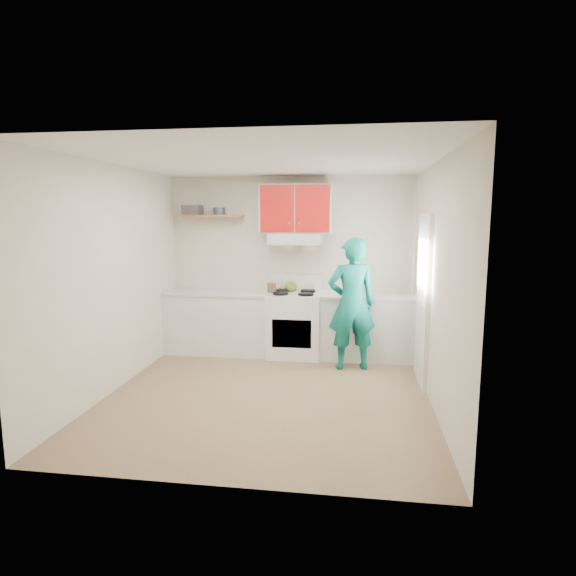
# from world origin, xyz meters

# --- Properties ---
(floor) EXTENTS (3.80, 3.80, 0.00)m
(floor) POSITION_xyz_m (0.00, 0.00, 0.00)
(floor) COLOR brown
(floor) RESTS_ON ground
(ceiling) EXTENTS (3.60, 3.80, 0.04)m
(ceiling) POSITION_xyz_m (0.00, 0.00, 2.60)
(ceiling) COLOR white
(ceiling) RESTS_ON floor
(back_wall) EXTENTS (3.60, 0.04, 2.60)m
(back_wall) POSITION_xyz_m (0.00, 1.90, 1.30)
(back_wall) COLOR beige
(back_wall) RESTS_ON floor
(front_wall) EXTENTS (3.60, 0.04, 2.60)m
(front_wall) POSITION_xyz_m (0.00, -1.90, 1.30)
(front_wall) COLOR beige
(front_wall) RESTS_ON floor
(left_wall) EXTENTS (0.04, 3.80, 2.60)m
(left_wall) POSITION_xyz_m (-1.80, 0.00, 1.30)
(left_wall) COLOR beige
(left_wall) RESTS_ON floor
(right_wall) EXTENTS (0.04, 3.80, 2.60)m
(right_wall) POSITION_xyz_m (1.80, 0.00, 1.30)
(right_wall) COLOR beige
(right_wall) RESTS_ON floor
(door) EXTENTS (0.05, 0.85, 2.05)m
(door) POSITION_xyz_m (1.78, 0.70, 1.02)
(door) COLOR white
(door) RESTS_ON floor
(door_glass) EXTENTS (0.01, 0.55, 0.95)m
(door_glass) POSITION_xyz_m (1.75, 0.70, 1.45)
(door_glass) COLOR white
(door_glass) RESTS_ON door
(counter_left) EXTENTS (1.52, 0.60, 0.90)m
(counter_left) POSITION_xyz_m (-1.04, 1.60, 0.45)
(counter_left) COLOR silver
(counter_left) RESTS_ON floor
(counter_right) EXTENTS (1.32, 0.60, 0.90)m
(counter_right) POSITION_xyz_m (1.14, 1.60, 0.45)
(counter_right) COLOR silver
(counter_right) RESTS_ON floor
(stove) EXTENTS (0.76, 0.65, 0.92)m
(stove) POSITION_xyz_m (0.10, 1.57, 0.46)
(stove) COLOR white
(stove) RESTS_ON floor
(range_hood) EXTENTS (0.76, 0.44, 0.15)m
(range_hood) POSITION_xyz_m (0.10, 1.68, 1.70)
(range_hood) COLOR silver
(range_hood) RESTS_ON back_wall
(upper_cabinets) EXTENTS (1.02, 0.33, 0.70)m
(upper_cabinets) POSITION_xyz_m (0.10, 1.73, 2.12)
(upper_cabinets) COLOR #AD130F
(upper_cabinets) RESTS_ON back_wall
(shelf) EXTENTS (0.90, 0.30, 0.04)m
(shelf) POSITION_xyz_m (-1.15, 1.75, 2.02)
(shelf) COLOR brown
(shelf) RESTS_ON back_wall
(books) EXTENTS (0.29, 0.22, 0.14)m
(books) POSITION_xyz_m (-1.44, 1.71, 2.11)
(books) COLOR #473F45
(books) RESTS_ON shelf
(tin) EXTENTS (0.23, 0.23, 0.11)m
(tin) POSITION_xyz_m (-1.04, 1.74, 2.09)
(tin) COLOR #333D4C
(tin) RESTS_ON shelf
(kettle) EXTENTS (0.20, 0.20, 0.15)m
(kettle) POSITION_xyz_m (0.03, 1.72, 0.99)
(kettle) COLOR #5C7821
(kettle) RESTS_ON stove
(crock) EXTENTS (0.16, 0.16, 0.16)m
(crock) POSITION_xyz_m (-0.24, 1.62, 0.98)
(crock) COLOR brown
(crock) RESTS_ON counter_left
(cutting_board) EXTENTS (0.36, 0.31, 0.02)m
(cutting_board) POSITION_xyz_m (0.80, 1.53, 0.91)
(cutting_board) COLOR olive
(cutting_board) RESTS_ON counter_right
(silicone_mat) EXTENTS (0.31, 0.27, 0.01)m
(silicone_mat) POSITION_xyz_m (1.56, 1.61, 0.90)
(silicone_mat) COLOR red
(silicone_mat) RESTS_ON counter_right
(person) EXTENTS (0.71, 0.54, 1.75)m
(person) POSITION_xyz_m (0.92, 1.08, 0.87)
(person) COLOR #0C6E63
(person) RESTS_ON floor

